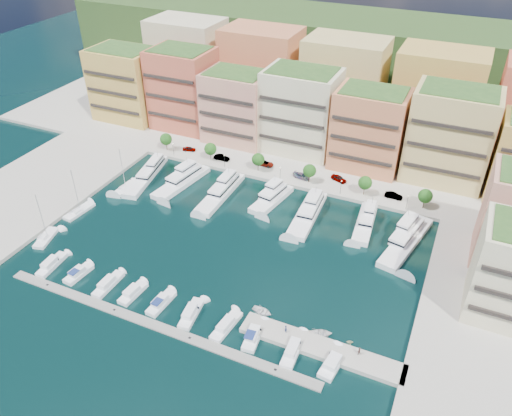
# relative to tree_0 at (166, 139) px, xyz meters

# --- Properties ---
(ground) EXTENTS (400.00, 400.00, 0.00)m
(ground) POSITION_rel_tree_0_xyz_m (40.00, -33.50, -4.74)
(ground) COLOR black
(ground) RESTS_ON ground
(north_quay) EXTENTS (220.00, 64.00, 2.00)m
(north_quay) POSITION_rel_tree_0_xyz_m (40.00, 28.50, -4.74)
(north_quay) COLOR #9E998E
(north_quay) RESTS_ON ground
(east_quay) EXTENTS (34.00, 76.00, 2.00)m
(east_quay) POSITION_rel_tree_0_xyz_m (102.00, -41.50, -4.74)
(east_quay) COLOR #9E998E
(east_quay) RESTS_ON ground
(west_quay) EXTENTS (34.00, 76.00, 2.00)m
(west_quay) POSITION_rel_tree_0_xyz_m (-22.00, -41.50, -4.74)
(west_quay) COLOR #9E998E
(west_quay) RESTS_ON ground
(hillside) EXTENTS (240.00, 40.00, 58.00)m
(hillside) POSITION_rel_tree_0_xyz_m (40.00, 76.50, -4.74)
(hillside) COLOR #243917
(hillside) RESTS_ON ground
(south_pontoon) EXTENTS (72.00, 2.20, 0.35)m
(south_pontoon) POSITION_rel_tree_0_xyz_m (37.00, -63.50, -4.74)
(south_pontoon) COLOR gray
(south_pontoon) RESTS_ON ground
(finger_pier) EXTENTS (32.00, 5.00, 2.00)m
(finger_pier) POSITION_rel_tree_0_xyz_m (70.00, -55.50, -4.74)
(finger_pier) COLOR #9E998E
(finger_pier) RESTS_ON ground
(apartment_0) EXTENTS (22.00, 16.50, 24.80)m
(apartment_0) POSITION_rel_tree_0_xyz_m (-26.00, 16.49, 8.57)
(apartment_0) COLOR gold
(apartment_0) RESTS_ON north_quay
(apartment_1) EXTENTS (20.00, 16.50, 26.80)m
(apartment_1) POSITION_rel_tree_0_xyz_m (-4.00, 18.49, 9.57)
(apartment_1) COLOR #B1553B
(apartment_1) RESTS_ON north_quay
(apartment_2) EXTENTS (20.00, 15.50, 22.80)m
(apartment_2) POSITION_rel_tree_0_xyz_m (17.00, 16.49, 7.57)
(apartment_2) COLOR tan
(apartment_2) RESTS_ON north_quay
(apartment_3) EXTENTS (22.00, 16.50, 25.80)m
(apartment_3) POSITION_rel_tree_0_xyz_m (38.00, 18.49, 9.07)
(apartment_3) COLOR beige
(apartment_3) RESTS_ON north_quay
(apartment_4) EXTENTS (20.00, 15.50, 23.80)m
(apartment_4) POSITION_rel_tree_0_xyz_m (60.00, 16.49, 8.07)
(apartment_4) COLOR #C9794B
(apartment_4) RESTS_ON north_quay
(apartment_5) EXTENTS (22.00, 16.50, 26.80)m
(apartment_5) POSITION_rel_tree_0_xyz_m (82.00, 18.49, 9.57)
(apartment_5) COLOR tan
(apartment_5) RESTS_ON north_quay
(backblock_0) EXTENTS (26.00, 18.00, 30.00)m
(backblock_0) POSITION_rel_tree_0_xyz_m (-15.00, 40.50, 11.26)
(backblock_0) COLOR beige
(backblock_0) RESTS_ON north_quay
(backblock_1) EXTENTS (26.00, 18.00, 30.00)m
(backblock_1) POSITION_rel_tree_0_xyz_m (15.00, 40.50, 11.26)
(backblock_1) COLOR #C9794B
(backblock_1) RESTS_ON north_quay
(backblock_2) EXTENTS (26.00, 18.00, 30.00)m
(backblock_2) POSITION_rel_tree_0_xyz_m (45.00, 40.50, 11.26)
(backblock_2) COLOR tan
(backblock_2) RESTS_ON north_quay
(backblock_3) EXTENTS (26.00, 18.00, 30.00)m
(backblock_3) POSITION_rel_tree_0_xyz_m (75.00, 40.50, 11.26)
(backblock_3) COLOR gold
(backblock_3) RESTS_ON north_quay
(tree_0) EXTENTS (3.80, 3.80, 5.65)m
(tree_0) POSITION_rel_tree_0_xyz_m (0.00, 0.00, 0.00)
(tree_0) COLOR #473323
(tree_0) RESTS_ON north_quay
(tree_1) EXTENTS (3.80, 3.80, 5.65)m
(tree_1) POSITION_rel_tree_0_xyz_m (16.00, 0.00, 0.00)
(tree_1) COLOR #473323
(tree_1) RESTS_ON north_quay
(tree_2) EXTENTS (3.80, 3.80, 5.65)m
(tree_2) POSITION_rel_tree_0_xyz_m (32.00, 0.00, 0.00)
(tree_2) COLOR #473323
(tree_2) RESTS_ON north_quay
(tree_3) EXTENTS (3.80, 3.80, 5.65)m
(tree_3) POSITION_rel_tree_0_xyz_m (48.00, 0.00, 0.00)
(tree_3) COLOR #473323
(tree_3) RESTS_ON north_quay
(tree_4) EXTENTS (3.80, 3.80, 5.65)m
(tree_4) POSITION_rel_tree_0_xyz_m (64.00, 0.00, 0.00)
(tree_4) COLOR #473323
(tree_4) RESTS_ON north_quay
(tree_5) EXTENTS (3.80, 3.80, 5.65)m
(tree_5) POSITION_rel_tree_0_xyz_m (80.00, 0.00, 0.00)
(tree_5) COLOR #473323
(tree_5) RESTS_ON north_quay
(lamppost_0) EXTENTS (0.30, 0.30, 4.20)m
(lamppost_0) POSITION_rel_tree_0_xyz_m (4.00, -2.30, -0.92)
(lamppost_0) COLOR black
(lamppost_0) RESTS_ON north_quay
(lamppost_1) EXTENTS (0.30, 0.30, 4.20)m
(lamppost_1) POSITION_rel_tree_0_xyz_m (22.00, -2.30, -0.92)
(lamppost_1) COLOR black
(lamppost_1) RESTS_ON north_quay
(lamppost_2) EXTENTS (0.30, 0.30, 4.20)m
(lamppost_2) POSITION_rel_tree_0_xyz_m (40.00, -2.30, -0.92)
(lamppost_2) COLOR black
(lamppost_2) RESTS_ON north_quay
(lamppost_3) EXTENTS (0.30, 0.30, 4.20)m
(lamppost_3) POSITION_rel_tree_0_xyz_m (58.00, -2.30, -0.92)
(lamppost_3) COLOR black
(lamppost_3) RESTS_ON north_quay
(lamppost_4) EXTENTS (0.30, 0.30, 4.20)m
(lamppost_4) POSITION_rel_tree_0_xyz_m (76.00, -2.30, -0.92)
(lamppost_4) COLOR black
(lamppost_4) RESTS_ON north_quay
(yacht_0) EXTENTS (8.87, 23.96, 7.30)m
(yacht_0) POSITION_rel_tree_0_xyz_m (3.02, -15.29, -3.53)
(yacht_0) COLOR white
(yacht_0) RESTS_ON ground
(yacht_1) EXTENTS (7.99, 21.53, 7.30)m
(yacht_1) POSITION_rel_tree_0_xyz_m (14.49, -14.19, -3.65)
(yacht_1) COLOR white
(yacht_1) RESTS_ON ground
(yacht_2) EXTENTS (4.91, 22.29, 7.30)m
(yacht_2) POSITION_rel_tree_0_xyz_m (27.50, -14.69, -3.53)
(yacht_2) COLOR white
(yacht_2) RESTS_ON ground
(yacht_3) EXTENTS (7.29, 16.60, 7.30)m
(yacht_3) POSITION_rel_tree_0_xyz_m (41.63, -11.85, -3.53)
(yacht_3) COLOR white
(yacht_3) RESTS_ON ground
(yacht_4) EXTENTS (6.17, 22.02, 7.30)m
(yacht_4) POSITION_rel_tree_0_xyz_m (53.01, -14.53, -3.65)
(yacht_4) COLOR white
(yacht_4) RESTS_ON ground
(yacht_5) EXTENTS (5.67, 17.56, 7.30)m
(yacht_5) POSITION_rel_tree_0_xyz_m (67.72, -12.40, -3.53)
(yacht_5) COLOR white
(yacht_5) RESTS_ON ground
(yacht_6) EXTENTS (9.57, 24.25, 7.30)m
(yacht_6) POSITION_rel_tree_0_xyz_m (78.65, -15.39, -3.53)
(yacht_6) COLOR white
(yacht_6) RESTS_ON ground
(cruiser_0) EXTENTS (3.15, 8.73, 2.55)m
(cruiser_0) POSITION_rel_tree_0_xyz_m (6.22, -58.09, -4.20)
(cruiser_0) COLOR white
(cruiser_0) RESTS_ON ground
(cruiser_1) EXTENTS (3.16, 7.27, 2.66)m
(cruiser_1) POSITION_rel_tree_0_xyz_m (13.94, -58.09, -4.17)
(cruiser_1) COLOR white
(cruiser_1) RESTS_ON ground
(cruiser_2) EXTENTS (2.44, 8.54, 2.55)m
(cruiser_2) POSITION_rel_tree_0_xyz_m (22.22, -58.09, -4.20)
(cruiser_2) COLOR white
(cruiser_2) RESTS_ON ground
(cruiser_3) EXTENTS (3.00, 7.48, 2.55)m
(cruiser_3) POSITION_rel_tree_0_xyz_m (28.73, -58.08, -4.20)
(cruiser_3) COLOR white
(cruiser_3) RESTS_ON ground
(cruiser_4) EXTENTS (2.97, 7.80, 2.66)m
(cruiser_4) POSITION_rel_tree_0_xyz_m (35.86, -58.10, -4.17)
(cruiser_4) COLOR white
(cruiser_4) RESTS_ON ground
(cruiser_5) EXTENTS (3.61, 8.71, 2.55)m
(cruiser_5) POSITION_rel_tree_0_xyz_m (43.13, -58.09, -4.20)
(cruiser_5) COLOR white
(cruiser_5) RESTS_ON ground
(cruiser_6) EXTENTS (3.31, 8.92, 2.55)m
(cruiser_6) POSITION_rel_tree_0_xyz_m (51.15, -58.10, -4.20)
(cruiser_6) COLOR white
(cruiser_6) RESTS_ON ground
(cruiser_7) EXTENTS (3.44, 8.14, 2.66)m
(cruiser_7) POSITION_rel_tree_0_xyz_m (57.16, -58.10, -4.17)
(cruiser_7) COLOR white
(cruiser_7) RESTS_ON ground
(cruiser_8) EXTENTS (2.85, 9.13, 2.55)m
(cruiser_8) POSITION_rel_tree_0_xyz_m (65.36, -58.10, -4.20)
(cruiser_8) COLOR white
(cruiser_8) RESTS_ON ground
(cruiser_9) EXTENTS (3.71, 8.04, 2.55)m
(cruiser_9) POSITION_rel_tree_0_xyz_m (73.11, -58.08, -4.20)
(cruiser_9) COLOR white
(cruiser_9) RESTS_ON ground
(sailboat_1) EXTENTS (3.67, 9.29, 13.20)m
(sailboat_1) POSITION_rel_tree_0_xyz_m (-2.81, -38.43, -4.43)
(sailboat_1) COLOR white
(sailboat_1) RESTS_ON ground
(sailboat_0) EXTENTS (4.92, 8.69, 13.20)m
(sailboat_0) POSITION_rel_tree_0_xyz_m (-2.41, -50.89, -4.43)
(sailboat_0) COLOR white
(sailboat_0) RESTS_ON ground
(sailboat_2) EXTENTS (2.88, 7.85, 13.20)m
(sailboat_2) POSITION_rel_tree_0_xyz_m (1.26, -24.05, -4.42)
(sailboat_2) COLOR white
(sailboat_2) RESTS_ON ground
(tender_1) EXTENTS (1.87, 1.74, 0.80)m
(tender_1) POSITION_rel_tree_0_xyz_m (66.84, -52.50, -4.34)
(tender_1) COLOR beige
(tender_1) RESTS_ON ground
(tender_0) EXTENTS (4.58, 3.50, 0.89)m
(tender_0) POSITION_rel_tree_0_xyz_m (56.00, -51.38, -4.30)
(tender_0) COLOR white
(tender_0) RESTS_ON ground
(tender_3) EXTENTS (1.73, 1.61, 0.74)m
(tender_3) POSITION_rel_tree_0_xyz_m (74.57, -51.65, -4.37)
(tender_3) COLOR beige
(tender_3) RESTS_ON ground
(tender_2) EXTENTS (5.33, 4.69, 0.92)m
(tender_2) POSITION_rel_tree_0_xyz_m (68.88, -52.08, -4.28)
(tender_2) COLOR silver
(tender_2) RESTS_ON ground
(car_0) EXTENTS (4.44, 2.86, 1.41)m
(car_0) POSITION_rel_tree_0_xyz_m (6.85, 2.34, -3.04)
(car_0) COLOR gray
(car_0) RESTS_ON north_quay
(car_1) EXTENTS (4.98, 1.79, 1.63)m
(car_1) POSITION_rel_tree_0_xyz_m (19.09, 1.30, -2.93)
(car_1) COLOR gray
(car_1) RESTS_ON north_quay
(car_2) EXTENTS (5.13, 2.38, 1.42)m
(car_2) POSITION_rel_tree_0_xyz_m (32.76, 3.65, -3.03)
(car_2) COLOR gray
(car_2) RESTS_ON north_quay
(car_3) EXTENTS (5.36, 2.81, 1.48)m
(car_3) POSITION_rel_tree_0_xyz_m (45.38, 1.15, -3.00)
(car_3) COLOR gray
(car_3) RESTS_ON north_quay
(car_4) EXTENTS (5.22, 3.61, 1.65)m
(car_4) POSITION_rel_tree_0_xyz_m (55.65, 4.14, -2.92)
(car_4) COLOR gray
(car_4) RESTS_ON north_quay
(car_5) EXTENTS (4.81, 1.79, 1.57)m
(car_5) POSITION_rel_tree_0_xyz_m (71.86, 1.54, -2.96)
(car_5) COLOR gray
(car_5) RESTS_ON north_quay
(person_0) EXTENTS (0.78, 0.75, 1.80)m
(person_0) POSITION_rel_tree_0_xyz_m (62.64, -55.01, -2.84)
(person_0) COLOR navy
(person_0) RESTS_ON finger_pier
(person_1) EXTENTS (1.06, 1.03, 1.72)m
(person_1) POSITION_rel_tree_0_xyz_m (76.88, -54.38, -2.88)
(person_1) COLOR #4C342D
(person_1) RESTS_ON finger_pier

